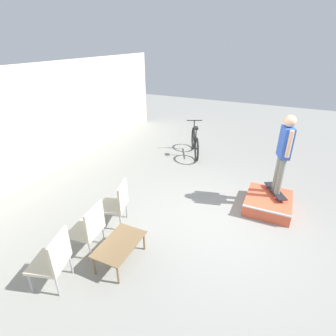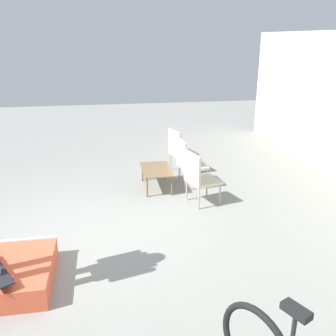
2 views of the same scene
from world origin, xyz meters
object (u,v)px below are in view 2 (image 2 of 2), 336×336
Objects in this scene: skate_ramp_box at (11,274)px; coffee_table at (156,171)px; patio_chair_right at (199,176)px; patio_chair_center at (188,161)px; patio_chair_left at (180,150)px.

coffee_table is at bearing 141.89° from skate_ramp_box.
patio_chair_center is at bearing -16.38° from patio_chair_right.
coffee_table reaches higher than skate_ramp_box.
patio_chair_right is at bearing 124.10° from skate_ramp_box.
coffee_table is 0.97× the size of patio_chair_right.
patio_chair_center reaches higher than skate_ramp_box.
skate_ramp_box is at bearing -38.11° from coffee_table.
patio_chair_left and patio_chair_center have the same top height.
patio_chair_center reaches higher than coffee_table.
coffee_table is at bearing 83.86° from patio_chair_center.
skate_ramp_box is 1.20× the size of patio_chair_center.
patio_chair_right is (1.68, -0.00, 0.00)m from patio_chair_left.
patio_chair_center is at bearing 134.52° from skate_ramp_box.
coffee_table is 0.66m from patio_chair_center.
skate_ramp_box is at bearing 107.47° from patio_chair_right.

